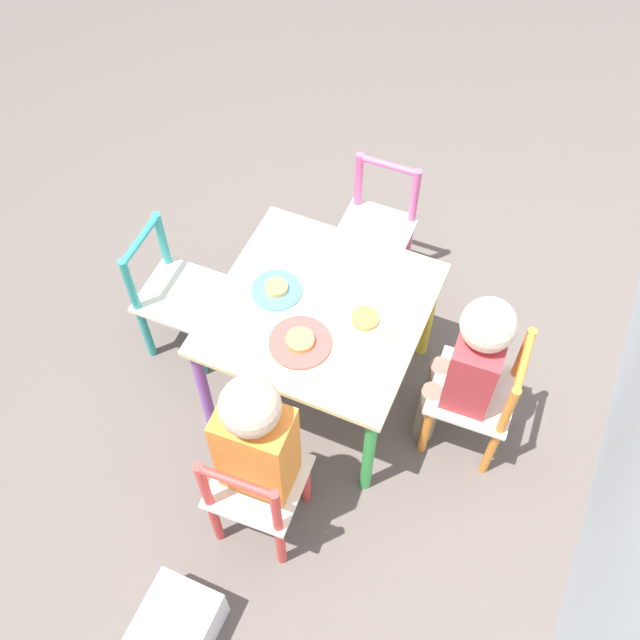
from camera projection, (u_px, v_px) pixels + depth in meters
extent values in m
plane|color=#5B514C|center=(320.00, 385.00, 2.67)|extent=(6.00, 6.00, 0.00)
cube|color=beige|center=(320.00, 308.00, 2.29)|extent=(0.63, 0.63, 0.02)
cylinder|color=#387AD1|center=(279.00, 263.00, 2.70)|extent=(0.04, 0.04, 0.46)
cylinder|color=#8E51BC|center=(204.00, 390.00, 2.40)|extent=(0.04, 0.04, 0.46)
cylinder|color=yellow|center=(429.00, 314.00, 2.57)|extent=(0.04, 0.04, 0.46)
cylinder|color=green|center=(369.00, 454.00, 2.27)|extent=(0.04, 0.04, 0.46)
cube|color=silver|center=(474.00, 391.00, 2.34)|extent=(0.27, 0.27, 0.02)
cylinder|color=orange|center=(444.00, 377.00, 2.53)|extent=(0.03, 0.03, 0.28)
cylinder|color=orange|center=(426.00, 430.00, 2.42)|extent=(0.03, 0.03, 0.28)
cylinder|color=orange|center=(505.00, 397.00, 2.49)|extent=(0.03, 0.03, 0.28)
cylinder|color=orange|center=(490.00, 451.00, 2.38)|extent=(0.03, 0.03, 0.28)
cylinder|color=orange|center=(523.00, 354.00, 2.27)|extent=(0.03, 0.03, 0.26)
cylinder|color=orange|center=(507.00, 412.00, 2.16)|extent=(0.03, 0.03, 0.26)
cylinder|color=orange|center=(524.00, 362.00, 2.12)|extent=(0.21, 0.03, 0.02)
cube|color=silver|center=(258.00, 482.00, 2.17)|extent=(0.27, 0.27, 0.02)
cylinder|color=#DB3D38|center=(306.00, 481.00, 2.32)|extent=(0.03, 0.03, 0.28)
cylinder|color=#DB3D38|center=(244.00, 459.00, 2.36)|extent=(0.03, 0.03, 0.28)
cylinder|color=#DB3D38|center=(281.00, 544.00, 2.21)|extent=(0.03, 0.03, 0.28)
cylinder|color=#DB3D38|center=(215.00, 520.00, 2.25)|extent=(0.03, 0.03, 0.28)
cylinder|color=#DB3D38|center=(276.00, 512.00, 1.99)|extent=(0.03, 0.03, 0.26)
cylinder|color=#DB3D38|center=(204.00, 486.00, 2.03)|extent=(0.03, 0.03, 0.26)
cylinder|color=#DB3D38|center=(236.00, 482.00, 1.92)|extent=(0.04, 0.21, 0.02)
cube|color=silver|center=(181.00, 294.00, 2.55)|extent=(0.27, 0.27, 0.02)
cylinder|color=teal|center=(200.00, 351.00, 2.59)|extent=(0.03, 0.03, 0.28)
cylinder|color=teal|center=(227.00, 305.00, 2.70)|extent=(0.03, 0.03, 0.28)
cylinder|color=teal|center=(146.00, 332.00, 2.64)|extent=(0.03, 0.03, 0.28)
cylinder|color=teal|center=(175.00, 288.00, 2.75)|extent=(0.03, 0.03, 0.28)
cylinder|color=teal|center=(130.00, 286.00, 2.42)|extent=(0.03, 0.03, 0.26)
cylinder|color=teal|center=(162.00, 240.00, 2.53)|extent=(0.03, 0.03, 0.26)
cylinder|color=teal|center=(140.00, 240.00, 2.38)|extent=(0.21, 0.03, 0.02)
cube|color=silver|center=(374.00, 232.00, 2.71)|extent=(0.26, 0.26, 0.02)
cylinder|color=#E5599E|center=(336.00, 270.00, 2.80)|extent=(0.03, 0.03, 0.28)
cylinder|color=#E5599E|center=(389.00, 287.00, 2.75)|extent=(0.03, 0.03, 0.28)
cylinder|color=#E5599E|center=(356.00, 230.00, 2.91)|extent=(0.03, 0.03, 0.28)
cylinder|color=#E5599E|center=(407.00, 246.00, 2.86)|extent=(0.03, 0.03, 0.28)
cylinder|color=#E5599E|center=(359.00, 181.00, 2.69)|extent=(0.03, 0.03, 0.26)
cylinder|color=#E5599E|center=(415.00, 197.00, 2.65)|extent=(0.03, 0.03, 0.26)
cylinder|color=#E5599E|center=(389.00, 165.00, 2.57)|extent=(0.03, 0.21, 0.02)
cylinder|color=#7A6B5B|center=(435.00, 388.00, 2.50)|extent=(0.07, 0.07, 0.29)
cylinder|color=#7A6B5B|center=(427.00, 413.00, 2.45)|extent=(0.07, 0.07, 0.29)
cube|color=#B23338|center=(476.00, 364.00, 2.22)|extent=(0.21, 0.15, 0.28)
sphere|color=beige|center=(489.00, 325.00, 2.05)|extent=(0.16, 0.16, 0.16)
cylinder|color=#7A6B5B|center=(291.00, 470.00, 2.33)|extent=(0.07, 0.07, 0.29)
cylinder|color=#7A6B5B|center=(262.00, 460.00, 2.35)|extent=(0.07, 0.07, 0.29)
cube|color=orange|center=(257.00, 449.00, 2.03)|extent=(0.15, 0.21, 0.35)
sphere|color=#DBB293|center=(250.00, 407.00, 1.83)|extent=(0.16, 0.16, 0.16)
cylinder|color=white|center=(365.00, 321.00, 2.24)|extent=(0.19, 0.19, 0.01)
cylinder|color=#D6843D|center=(365.00, 319.00, 2.23)|extent=(0.08, 0.08, 0.02)
cylinder|color=#E54C47|center=(300.00, 343.00, 2.20)|extent=(0.19, 0.19, 0.01)
cylinder|color=gold|center=(300.00, 340.00, 2.19)|extent=(0.08, 0.08, 0.02)
cylinder|color=#4C9EE0|center=(276.00, 290.00, 2.31)|extent=(0.16, 0.16, 0.01)
cylinder|color=gold|center=(276.00, 287.00, 2.30)|extent=(0.07, 0.07, 0.02)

